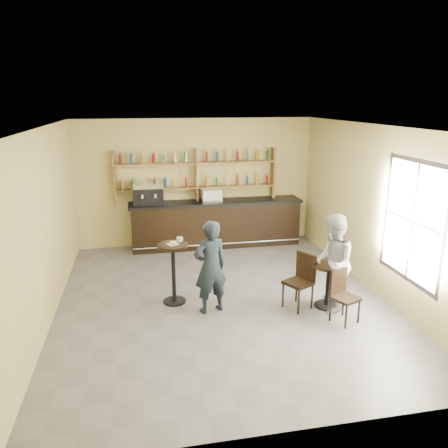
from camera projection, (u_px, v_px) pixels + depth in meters
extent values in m
plane|color=slate|center=(222.00, 299.00, 8.26)|extent=(7.00, 7.00, 0.00)
plane|color=white|center=(221.00, 127.00, 7.37)|extent=(7.00, 7.00, 0.00)
plane|color=tan|center=(196.00, 183.00, 11.12)|extent=(7.00, 0.00, 7.00)
plane|color=tan|center=(285.00, 305.00, 4.52)|extent=(7.00, 0.00, 7.00)
plane|color=tan|center=(45.00, 227.00, 7.26)|extent=(0.00, 7.00, 7.00)
plane|color=tan|center=(375.00, 210.00, 8.37)|extent=(0.00, 7.00, 7.00)
plane|color=white|center=(413.00, 222.00, 7.21)|extent=(0.00, 2.00, 2.00)
cube|color=white|center=(173.00, 244.00, 7.84)|extent=(0.23, 0.23, 0.00)
torus|color=#B98F43|center=(173.00, 243.00, 7.83)|extent=(0.18, 0.18, 0.05)
imported|color=white|center=(180.00, 240.00, 7.95)|extent=(0.15, 0.15, 0.10)
imported|color=black|center=(210.00, 267.00, 7.58)|extent=(0.70, 0.56, 1.68)
imported|color=white|center=(332.00, 261.00, 7.76)|extent=(0.12, 0.12, 0.09)
imported|color=#999A9E|center=(332.00, 263.00, 7.65)|extent=(0.92, 1.03, 1.76)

